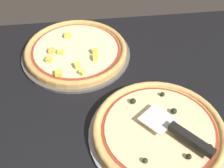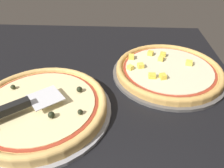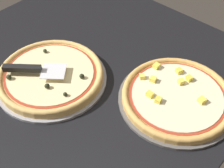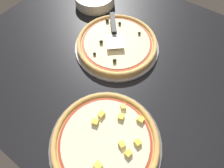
% 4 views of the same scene
% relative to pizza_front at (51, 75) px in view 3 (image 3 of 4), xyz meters
% --- Properties ---
extents(ground_plane, '(1.31, 1.13, 0.04)m').
position_rel_pizza_front_xyz_m(ground_plane, '(-0.01, 0.05, -0.04)').
color(ground_plane, black).
extents(pizza_pan_front, '(0.39, 0.39, 0.01)m').
position_rel_pizza_front_xyz_m(pizza_pan_front, '(-0.00, -0.00, -0.02)').
color(pizza_pan_front, '#939399').
rests_on(pizza_pan_front, ground_plane).
extents(pizza_front, '(0.37, 0.37, 0.04)m').
position_rel_pizza_front_xyz_m(pizza_front, '(0.00, 0.00, 0.00)').
color(pizza_front, '#DBAD60').
rests_on(pizza_front, pizza_pan_front).
extents(pizza_pan_back, '(0.39, 0.39, 0.01)m').
position_rel_pizza_front_xyz_m(pizza_pan_back, '(-0.21, 0.39, -0.02)').
color(pizza_pan_back, '#565451').
rests_on(pizza_pan_back, ground_plane).
extents(pizza_back, '(0.37, 0.37, 0.03)m').
position_rel_pizza_front_xyz_m(pizza_back, '(-0.21, 0.38, -0.00)').
color(pizza_back, tan).
rests_on(pizza_back, pizza_pan_back).
extents(serving_spatula, '(0.17, 0.20, 0.02)m').
position_rel_pizza_front_xyz_m(serving_spatula, '(0.05, -0.05, 0.03)').
color(serving_spatula, silver).
rests_on(serving_spatula, pizza_front).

